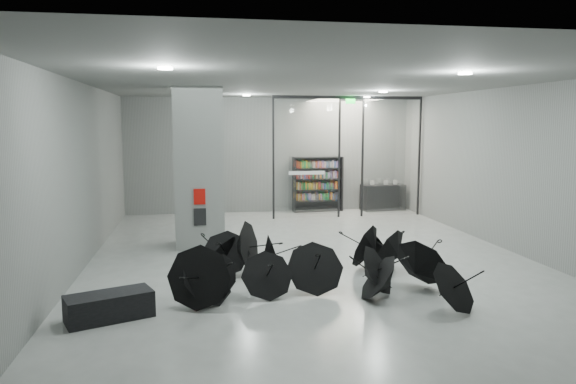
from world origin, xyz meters
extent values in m
plane|color=gray|center=(0.00, 0.00, 0.00)|extent=(14.00, 14.00, 0.00)
cube|color=slate|center=(0.00, 0.00, 4.00)|extent=(10.00, 14.00, 0.02)
cube|color=#5F615F|center=(0.00, 7.00, 2.00)|extent=(10.00, 0.02, 4.00)
cube|color=#5F615F|center=(0.00, -7.00, 2.00)|extent=(10.00, 0.02, 4.00)
cube|color=#5F615F|center=(-5.00, 0.00, 2.00)|extent=(0.02, 14.00, 4.00)
cube|color=#5F615F|center=(5.00, 0.00, 2.00)|extent=(0.02, 14.00, 4.00)
cube|color=slate|center=(-2.50, 2.00, 2.00)|extent=(1.20, 1.20, 4.00)
cube|color=#A50A07|center=(-2.50, 1.38, 1.35)|extent=(0.28, 0.04, 0.38)
cube|color=black|center=(-2.50, 1.38, 0.85)|extent=(0.30, 0.03, 0.42)
cube|color=#0CE533|center=(2.40, 5.30, 3.82)|extent=(0.30, 0.06, 0.15)
cube|color=silver|center=(1.00, 5.50, 2.00)|extent=(2.20, 0.02, 3.95)
cube|color=silver|center=(3.90, 5.50, 2.00)|extent=(2.00, 0.02, 3.95)
cube|color=black|center=(-0.10, 5.50, 2.00)|extent=(0.06, 0.06, 4.00)
cube|color=black|center=(2.10, 5.50, 2.00)|extent=(0.06, 0.06, 4.00)
cube|color=black|center=(2.90, 5.50, 2.00)|extent=(0.06, 0.06, 4.00)
cube|color=black|center=(4.90, 5.50, 2.00)|extent=(0.06, 0.06, 4.00)
cube|color=black|center=(2.40, 5.50, 3.95)|extent=(5.00, 0.08, 0.10)
cube|color=black|center=(-3.98, -3.05, 0.21)|extent=(1.45, 1.03, 0.43)
cube|color=black|center=(4.04, 6.64, 0.46)|extent=(1.59, 0.76, 0.92)
camera|label=1|loc=(-2.54, -11.69, 3.13)|focal=33.49mm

